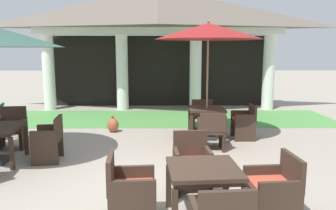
{
  "coord_description": "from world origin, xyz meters",
  "views": [
    {
      "loc": [
        0.25,
        -4.68,
        2.15
      ],
      "look_at": [
        0.3,
        2.32,
        0.98
      ],
      "focal_mm": 35.8,
      "sensor_mm": 36.0,
      "label": 1
    }
  ],
  "objects_px": {
    "patio_chair_mid_right_north": "(192,164)",
    "patio_chair_near_foreground_east": "(49,140)",
    "patio_chair_mid_right_west": "(129,192)",
    "patio_chair_near_foreground_north": "(12,130)",
    "patio_umbrella_mid_left": "(208,32)",
    "patio_table_mid_left": "(207,112)",
    "terracotta_urn": "(113,125)",
    "patio_chair_mid_left_south": "(211,131)",
    "patio_chair_mid_left_east": "(244,122)",
    "patio_table_mid_right": "(204,174)",
    "patio_chair_mid_left_north": "(203,115)",
    "patio_chair_mid_right_east": "(274,189)"
  },
  "relations": [
    {
      "from": "patio_table_mid_left",
      "to": "patio_table_mid_right",
      "type": "xyz_separation_m",
      "value": [
        -0.52,
        -3.96,
        -0.03
      ]
    },
    {
      "from": "patio_chair_near_foreground_east",
      "to": "patio_chair_mid_right_west",
      "type": "distance_m",
      "value": 3.01
    },
    {
      "from": "patio_umbrella_mid_left",
      "to": "patio_table_mid_left",
      "type": "bearing_deg",
      "value": -135.0
    },
    {
      "from": "patio_chair_near_foreground_east",
      "to": "terracotta_urn",
      "type": "height_order",
      "value": "patio_chair_near_foreground_east"
    },
    {
      "from": "patio_umbrella_mid_left",
      "to": "patio_chair_mid_right_north",
      "type": "bearing_deg",
      "value": -100.98
    },
    {
      "from": "patio_chair_mid_left_east",
      "to": "terracotta_urn",
      "type": "distance_m",
      "value": 3.37
    },
    {
      "from": "patio_chair_near_foreground_north",
      "to": "patio_umbrella_mid_left",
      "type": "bearing_deg",
      "value": -177.22
    },
    {
      "from": "patio_chair_mid_left_south",
      "to": "patio_chair_mid_right_north",
      "type": "xyz_separation_m",
      "value": [
        -0.58,
        -2.12,
        0.01
      ]
    },
    {
      "from": "patio_umbrella_mid_left",
      "to": "terracotta_urn",
      "type": "height_order",
      "value": "patio_umbrella_mid_left"
    },
    {
      "from": "patio_chair_near_foreground_north",
      "to": "patio_chair_mid_left_south",
      "type": "xyz_separation_m",
      "value": [
        4.37,
        -0.17,
        -0.01
      ]
    },
    {
      "from": "patio_umbrella_mid_left",
      "to": "patio_chair_mid_left_north",
      "type": "relative_size",
      "value": 3.53
    },
    {
      "from": "patio_chair_mid_left_east",
      "to": "terracotta_urn",
      "type": "relative_size",
      "value": 1.82
    },
    {
      "from": "patio_chair_near_foreground_north",
      "to": "patio_table_mid_left",
      "type": "xyz_separation_m",
      "value": [
        4.37,
        0.75,
        0.23
      ]
    },
    {
      "from": "patio_chair_mid_left_north",
      "to": "patio_chair_mid_left_south",
      "type": "distance_m",
      "value": 1.84
    },
    {
      "from": "patio_chair_mid_right_east",
      "to": "patio_table_mid_right",
      "type": "bearing_deg",
      "value": 90.0
    },
    {
      "from": "patio_chair_near_foreground_north",
      "to": "terracotta_urn",
      "type": "xyz_separation_m",
      "value": [
        2.0,
        1.41,
        -0.22
      ]
    },
    {
      "from": "patio_chair_mid_left_south",
      "to": "patio_chair_mid_right_west",
      "type": "height_order",
      "value": "patio_chair_mid_right_west"
    },
    {
      "from": "patio_chair_near_foreground_north",
      "to": "patio_chair_mid_left_south",
      "type": "relative_size",
      "value": 1.06
    },
    {
      "from": "patio_chair_mid_left_east",
      "to": "patio_table_mid_right",
      "type": "distance_m",
      "value": 4.21
    },
    {
      "from": "patio_chair_near_foreground_east",
      "to": "patio_table_mid_right",
      "type": "relative_size",
      "value": 0.92
    },
    {
      "from": "patio_umbrella_mid_left",
      "to": "patio_chair_mid_right_west",
      "type": "relative_size",
      "value": 3.2
    },
    {
      "from": "patio_umbrella_mid_left",
      "to": "patio_chair_mid_right_east",
      "type": "bearing_deg",
      "value": -84.04
    },
    {
      "from": "patio_chair_near_foreground_north",
      "to": "patio_table_mid_right",
      "type": "height_order",
      "value": "patio_chair_near_foreground_north"
    },
    {
      "from": "patio_chair_mid_left_south",
      "to": "patio_chair_mid_right_west",
      "type": "distance_m",
      "value": 3.43
    },
    {
      "from": "patio_chair_near_foreground_east",
      "to": "patio_chair_mid_right_west",
      "type": "xyz_separation_m",
      "value": [
        1.82,
        -2.4,
        -0.01
      ]
    },
    {
      "from": "patio_chair_mid_right_east",
      "to": "patio_chair_mid_left_east",
      "type": "bearing_deg",
      "value": -12.12
    },
    {
      "from": "patio_table_mid_right",
      "to": "patio_chair_mid_right_east",
      "type": "relative_size",
      "value": 1.13
    },
    {
      "from": "patio_table_mid_right",
      "to": "patio_chair_mid_left_east",
      "type": "bearing_deg",
      "value": 70.04
    },
    {
      "from": "patio_chair_near_foreground_north",
      "to": "patio_chair_mid_right_west",
      "type": "distance_m",
      "value": 4.41
    },
    {
      "from": "patio_chair_near_foreground_east",
      "to": "patio_table_mid_left",
      "type": "xyz_separation_m",
      "value": [
        3.25,
        1.63,
        0.22
      ]
    },
    {
      "from": "patio_chair_near_foreground_north",
      "to": "patio_chair_mid_left_north",
      "type": "distance_m",
      "value": 4.69
    },
    {
      "from": "patio_chair_near_foreground_north",
      "to": "patio_table_mid_right",
      "type": "xyz_separation_m",
      "value": [
        3.86,
        -3.21,
        0.2
      ]
    },
    {
      "from": "patio_table_mid_left",
      "to": "patio_chair_mid_left_north",
      "type": "distance_m",
      "value": 0.96
    },
    {
      "from": "patio_chair_mid_right_west",
      "to": "patio_chair_near_foreground_north",
      "type": "bearing_deg",
      "value": -142.75
    },
    {
      "from": "patio_chair_mid_right_east",
      "to": "patio_chair_mid_right_west",
      "type": "relative_size",
      "value": 0.94
    },
    {
      "from": "patio_chair_mid_right_north",
      "to": "patio_chair_mid_right_west",
      "type": "relative_size",
      "value": 1.03
    },
    {
      "from": "patio_chair_near_foreground_east",
      "to": "patio_chair_mid_left_south",
      "type": "relative_size",
      "value": 1.02
    },
    {
      "from": "patio_table_mid_left",
      "to": "patio_table_mid_right",
      "type": "distance_m",
      "value": 3.99
    },
    {
      "from": "patio_chair_near_foreground_east",
      "to": "patio_chair_mid_left_north",
      "type": "xyz_separation_m",
      "value": [
        3.26,
        2.55,
        -0.03
      ]
    },
    {
      "from": "patio_chair_mid_right_north",
      "to": "patio_table_mid_left",
      "type": "bearing_deg",
      "value": -105.55
    },
    {
      "from": "patio_table_mid_right",
      "to": "patio_chair_mid_right_north",
      "type": "xyz_separation_m",
      "value": [
        -0.07,
        0.92,
        -0.19
      ]
    },
    {
      "from": "patio_chair_mid_right_north",
      "to": "patio_chair_near_foreground_east",
      "type": "bearing_deg",
      "value": -32.47
    },
    {
      "from": "patio_chair_mid_right_north",
      "to": "patio_chair_mid_left_north",
      "type": "bearing_deg",
      "value": -103.13
    },
    {
      "from": "patio_table_mid_left",
      "to": "patio_chair_mid_left_east",
      "type": "bearing_deg",
      "value": -0.37
    },
    {
      "from": "patio_table_mid_left",
      "to": "terracotta_urn",
      "type": "distance_m",
      "value": 2.51
    },
    {
      "from": "patio_chair_mid_left_south",
      "to": "patio_chair_mid_right_east",
      "type": "distance_m",
      "value": 2.99
    },
    {
      "from": "terracotta_urn",
      "to": "patio_chair_mid_right_west",
      "type": "bearing_deg",
      "value": -78.65
    },
    {
      "from": "patio_chair_mid_left_north",
      "to": "patio_chair_mid_right_east",
      "type": "bearing_deg",
      "value": 95.12
    },
    {
      "from": "patio_chair_mid_left_east",
      "to": "patio_chair_mid_right_east",
      "type": "xyz_separation_m",
      "value": [
        -0.51,
        -3.88,
        -0.02
      ]
    },
    {
      "from": "patio_chair_near_foreground_east",
      "to": "patio_chair_mid_right_north",
      "type": "bearing_deg",
      "value": -124.84
    }
  ]
}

